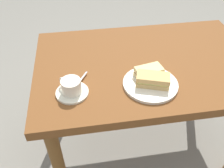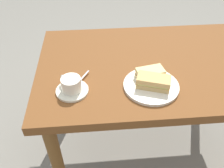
{
  "view_description": "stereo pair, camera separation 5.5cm",
  "coord_description": "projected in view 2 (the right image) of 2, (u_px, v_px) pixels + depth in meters",
  "views": [
    {
      "loc": [
        0.33,
        0.93,
        1.41
      ],
      "look_at": [
        0.22,
        0.18,
        0.74
      ],
      "focal_mm": 38.06,
      "sensor_mm": 36.0,
      "label": 1
    },
    {
      "loc": [
        0.28,
        0.94,
        1.41
      ],
      "look_at": [
        0.22,
        0.18,
        0.74
      ],
      "focal_mm": 38.06,
      "sensor_mm": 36.0,
      "label": 2
    }
  ],
  "objects": [
    {
      "name": "dining_table",
      "position": [
        150.0,
        77.0,
        1.25
      ],
      "size": [
        1.14,
        0.73,
        0.71
      ],
      "color": "brown",
      "rests_on": "ground_plane"
    },
    {
      "name": "ground_plane",
      "position": [
        141.0,
        144.0,
        1.65
      ],
      "size": [
        6.0,
        6.0,
        0.0
      ],
      "primitive_type": "plane",
      "color": "gray"
    },
    {
      "name": "sandwich_front",
      "position": [
        153.0,
        82.0,
        1.01
      ],
      "size": [
        0.16,
        0.11,
        0.05
      ],
      "color": "tan",
      "rests_on": "sandwich_plate"
    },
    {
      "name": "coffee_cup",
      "position": [
        71.0,
        84.0,
        1.0
      ],
      "size": [
        0.09,
        0.1,
        0.06
      ],
      "color": "silver",
      "rests_on": "coffee_saucer"
    },
    {
      "name": "sandwich_back",
      "position": [
        150.0,
        74.0,
        1.06
      ],
      "size": [
        0.13,
        0.09,
        0.05
      ],
      "color": "#DBC07C",
      "rests_on": "sandwich_plate"
    },
    {
      "name": "coffee_saucer",
      "position": [
        72.0,
        91.0,
        1.02
      ],
      "size": [
        0.14,
        0.14,
        0.01
      ],
      "primitive_type": "cylinder",
      "color": "beige",
      "rests_on": "dining_table"
    },
    {
      "name": "spoon",
      "position": [
        81.0,
        79.0,
        1.07
      ],
      "size": [
        0.06,
        0.09,
        0.01
      ],
      "color": "silver",
      "rests_on": "coffee_saucer"
    },
    {
      "name": "sandwich_plate",
      "position": [
        151.0,
        86.0,
        1.04
      ],
      "size": [
        0.24,
        0.24,
        0.01
      ],
      "primitive_type": "cylinder",
      "color": "silver",
      "rests_on": "dining_table"
    }
  ]
}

